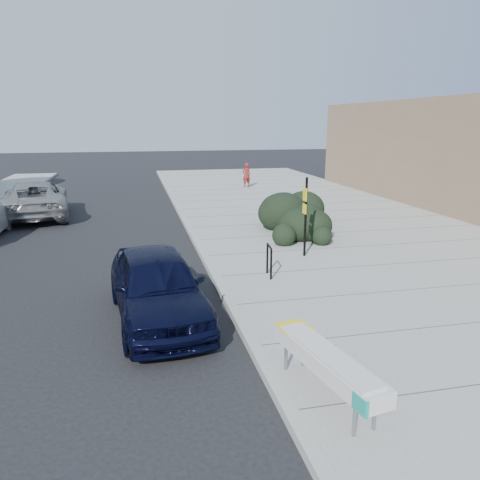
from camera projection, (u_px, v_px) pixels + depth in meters
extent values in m
plane|color=black|center=(232.00, 311.00, 10.35)|extent=(120.00, 120.00, 0.00)
cube|color=gray|center=(360.00, 240.00, 16.27)|extent=(11.20, 50.00, 0.15)
cube|color=#9E9E99|center=(200.00, 249.00, 15.06)|extent=(0.22, 50.00, 0.17)
cylinder|color=gray|center=(355.00, 420.00, 5.96)|extent=(0.05, 0.05, 0.45)
cylinder|color=gray|center=(375.00, 414.00, 6.08)|extent=(0.05, 0.05, 0.45)
cylinder|color=gray|center=(286.00, 357.00, 7.57)|extent=(0.05, 0.05, 0.45)
cylinder|color=gray|center=(303.00, 353.00, 7.69)|extent=(0.05, 0.05, 0.45)
cylinder|color=gray|center=(317.00, 373.00, 6.72)|extent=(0.37, 1.79, 0.04)
cylinder|color=gray|center=(335.00, 368.00, 6.84)|extent=(0.37, 1.79, 0.04)
cube|color=#B2B2B2|center=(327.00, 361.00, 6.74)|extent=(0.90, 2.42, 0.25)
cube|color=yellow|center=(294.00, 327.00, 7.55)|extent=(0.57, 0.56, 0.02)
cube|color=teal|center=(360.00, 405.00, 5.70)|extent=(0.10, 0.28, 0.22)
cylinder|color=black|center=(271.00, 264.00, 11.90)|extent=(0.05, 0.05, 0.81)
cylinder|color=black|center=(267.00, 259.00, 12.40)|extent=(0.05, 0.05, 0.81)
cylinder|color=black|center=(269.00, 246.00, 12.05)|extent=(0.10, 0.52, 0.05)
cube|color=black|center=(306.00, 217.00, 13.82)|extent=(0.06, 0.06, 2.37)
cube|color=yellow|center=(305.00, 194.00, 13.64)|extent=(0.03, 0.27, 0.38)
cube|color=yellow|center=(304.00, 209.00, 13.74)|extent=(0.03, 0.26, 0.29)
ellipsoid|color=black|center=(294.00, 208.00, 17.19)|extent=(3.67, 4.97, 1.68)
imported|color=black|center=(157.00, 285.00, 9.78)|extent=(2.22, 4.56, 1.50)
imported|color=gray|center=(35.00, 199.00, 20.47)|extent=(3.39, 6.01, 1.58)
imported|color=maroon|center=(246.00, 175.00, 28.78)|extent=(0.62, 0.48, 1.49)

